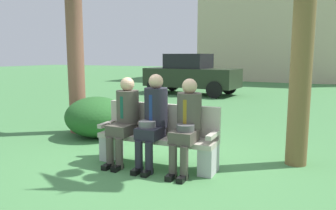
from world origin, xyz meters
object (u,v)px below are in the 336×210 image
object	(u,v)px
shrub_near_bench	(97,117)
seated_man_middle	(153,116)
park_bench	(158,137)
seated_man_left	(125,116)
building_backdrop	(289,13)
parked_car_near	(191,74)
seated_man_right	(187,121)

from	to	relation	value
shrub_near_bench	seated_man_middle	bearing A→B (deg)	-31.48
park_bench	seated_man_left	bearing A→B (deg)	-165.85
seated_man_middle	building_backdrop	bearing A→B (deg)	89.91
seated_man_left	parked_car_near	world-z (taller)	parked_car_near
seated_man_right	building_backdrop	distance (m)	20.16
park_bench	shrub_near_bench	size ratio (longest dim) A/B	1.39
park_bench	parked_car_near	bearing A→B (deg)	107.77
shrub_near_bench	seated_man_right	bearing A→B (deg)	-25.64
seated_man_left	building_backdrop	distance (m)	20.15
seated_man_right	shrub_near_bench	size ratio (longest dim) A/B	1.01
seated_man_left	building_backdrop	bearing A→B (deg)	88.53
seated_man_right	building_backdrop	xyz separation A→B (m)	(-0.49, 19.82, 3.66)
seated_man_middle	building_backdrop	xyz separation A→B (m)	(0.03, 19.81, 3.64)
seated_man_middle	parked_car_near	xyz separation A→B (m)	(-2.76, 8.81, 0.09)
park_bench	seated_man_middle	distance (m)	0.35
park_bench	parked_car_near	size ratio (longest dim) A/B	0.44
parked_car_near	seated_man_left	bearing A→B (deg)	-75.45
park_bench	building_backdrop	world-z (taller)	building_backdrop
seated_man_middle	building_backdrop	size ratio (longest dim) A/B	0.12
seated_man_left	seated_man_middle	xyz separation A→B (m)	(0.48, -0.00, 0.03)
parked_car_near	park_bench	bearing A→B (deg)	-72.23
seated_man_right	parked_car_near	distance (m)	9.41
park_bench	seated_man_middle	bearing A→B (deg)	-98.36
seated_man_right	parked_car_near	world-z (taller)	parked_car_near
parked_car_near	seated_man_middle	bearing A→B (deg)	-72.58
parked_car_near	shrub_near_bench	bearing A→B (deg)	-83.20
seated_man_right	shrub_near_bench	world-z (taller)	seated_man_right
shrub_near_bench	building_backdrop	size ratio (longest dim) A/B	0.12
park_bench	seated_man_middle	world-z (taller)	seated_man_middle
seated_man_left	building_backdrop	xyz separation A→B (m)	(0.51, 19.81, 3.66)
seated_man_right	shrub_near_bench	xyz separation A→B (m)	(-2.37, 1.14, -0.32)
seated_man_right	parked_car_near	xyz separation A→B (m)	(-3.28, 8.81, 0.11)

